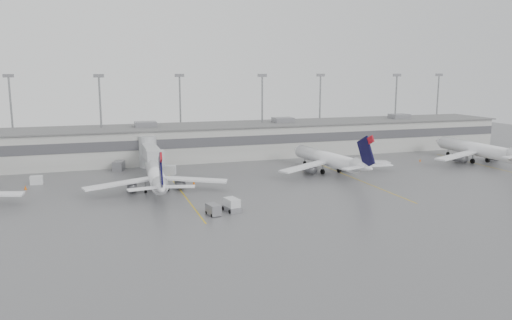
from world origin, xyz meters
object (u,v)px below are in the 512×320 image
object	(u,v)px
jet_mid_left	(156,176)
jet_mid_right	(330,159)
jet_far_right	(479,149)
baggage_tug	(232,206)

from	to	relation	value
jet_mid_left	jet_mid_right	distance (m)	37.21
jet_mid_left	jet_far_right	size ratio (longest dim) A/B	0.90
jet_far_right	jet_mid_right	bearing A→B (deg)	-179.36
baggage_tug	jet_far_right	bearing A→B (deg)	6.53
jet_mid_left	jet_mid_right	xyz separation A→B (m)	(36.84, 5.21, 0.15)
jet_mid_left	jet_mid_right	bearing A→B (deg)	11.02
jet_mid_right	jet_far_right	bearing A→B (deg)	-6.75
baggage_tug	jet_mid_right	bearing A→B (deg)	26.77
jet_mid_left	jet_far_right	distance (m)	75.91
jet_far_right	baggage_tug	xyz separation A→B (m)	(-66.40, -22.09, -2.36)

